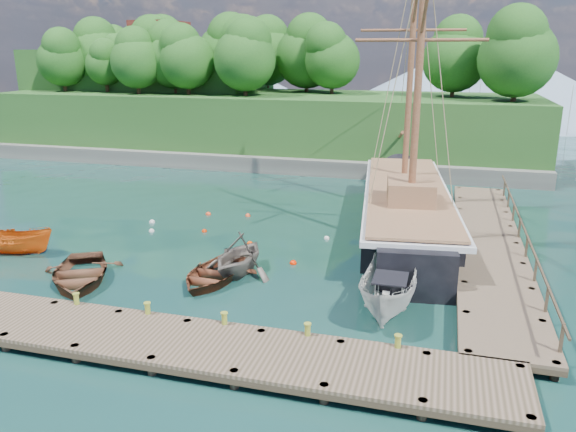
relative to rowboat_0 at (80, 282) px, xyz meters
name	(u,v)px	position (x,y,z in m)	size (l,w,h in m)	color
ground	(226,279)	(6.12, 2.00, 0.00)	(160.00, 160.00, 0.00)	#153226
dock_near	(209,348)	(8.12, -4.50, 0.43)	(20.00, 3.20, 1.10)	#493C2B
dock_east	(489,244)	(17.62, 9.00, 0.43)	(3.20, 24.00, 1.10)	#493C2B
bollard_0	(79,318)	(2.12, -3.10, 0.00)	(0.26, 0.26, 0.45)	olive
bollard_1	(149,328)	(5.12, -3.10, 0.00)	(0.26, 0.26, 0.45)	olive
bollard_2	(225,339)	(8.12, -3.10, 0.00)	(0.26, 0.26, 0.45)	olive
bollard_3	(307,351)	(11.12, -3.10, 0.00)	(0.26, 0.26, 0.45)	olive
bollard_4	(397,364)	(14.12, -3.10, 0.00)	(0.26, 0.26, 0.45)	olive
rowboat_0	(80,282)	(0.00, 0.00, 0.00)	(3.53, 4.94, 1.02)	#52301F
rowboat_1	(239,273)	(6.43, 2.83, 0.00)	(3.34, 3.87, 2.04)	#645B52
rowboat_2	(213,281)	(5.61, 1.69, 0.00)	(3.12, 4.36, 0.90)	#5D2E1B
motorboat_orange	(18,254)	(-5.23, 2.30, 0.00)	(1.44, 3.82, 1.47)	#D45A12
cabin_boat_white	(389,312)	(13.47, 0.68, 0.00)	(2.06, 5.48, 2.12)	beige
schooner	(406,212)	(13.26, 11.57, 1.04)	(6.80, 26.01, 18.81)	black
mooring_buoy_0	(152,232)	(-0.52, 7.35, 0.00)	(0.31, 0.31, 0.31)	silver
mooring_buoy_1	(204,232)	(2.36, 8.13, 0.00)	(0.29, 0.29, 0.29)	red
mooring_buoy_2	(250,244)	(5.56, 6.81, 0.00)	(0.31, 0.31, 0.31)	#F63C00
mooring_buoy_3	(327,239)	(9.30, 8.77, 0.00)	(0.31, 0.31, 0.31)	silver
mooring_buoy_4	(208,215)	(1.19, 11.41, 0.00)	(0.34, 0.34, 0.34)	red
mooring_buoy_5	(248,216)	(3.69, 11.76, 0.00)	(0.33, 0.33, 0.33)	#D0421D
mooring_buoy_6	(152,223)	(-1.35, 8.91, 0.00)	(0.36, 0.36, 0.36)	silver
mooring_buoy_7	(293,264)	(8.52, 4.67, 0.00)	(0.34, 0.34, 0.34)	#F52300
headland	(221,96)	(-6.75, 33.36, 5.54)	(51.00, 19.31, 12.90)	#474744
distant_ridge	(418,88)	(10.43, 72.00, 4.35)	(117.00, 40.00, 10.00)	#728CA5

